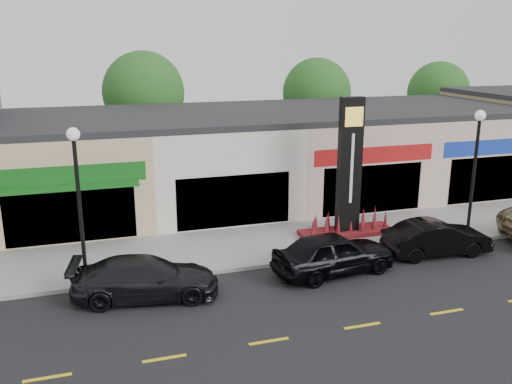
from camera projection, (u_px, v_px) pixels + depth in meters
ground at (322, 285)px, 19.21m from camera, size 120.00×120.00×0.00m
sidewalk at (281, 241)px, 23.20m from camera, size 52.00×4.30×0.15m
curb at (300, 261)px, 21.13m from camera, size 52.00×0.20×0.15m
shop_beige at (71, 166)px, 26.72m from camera, size 7.00×10.85×4.80m
shop_cream at (210, 158)px, 28.71m from camera, size 7.00×10.01×4.80m
shop_pink_w at (331, 150)px, 30.69m from camera, size 7.00×10.01×4.80m
shop_pink_e at (437, 144)px, 32.68m from camera, size 7.00×10.01×4.80m
tree_rear_west at (144, 92)px, 34.64m from camera, size 5.20×5.20×7.83m
tree_rear_mid at (317, 93)px, 38.13m from camera, size 4.80×4.80×7.29m
tree_rear_east at (438, 92)px, 41.03m from camera, size 4.60×4.60×6.94m
lamp_west_near at (78, 190)px, 18.32m from camera, size 0.44×0.44×5.47m
lamp_east_near at (475, 161)px, 22.85m from camera, size 0.44×0.44×5.47m
pylon_sign at (348, 187)px, 23.32m from camera, size 4.20×1.30×6.00m
car_dark_sedan at (145, 278)px, 18.10m from camera, size 2.71×5.11×1.41m
car_black_sedan at (334, 253)px, 20.01m from camera, size 2.44×4.83×1.58m
car_black_conv at (437, 238)px, 21.80m from camera, size 1.74×4.37×1.41m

